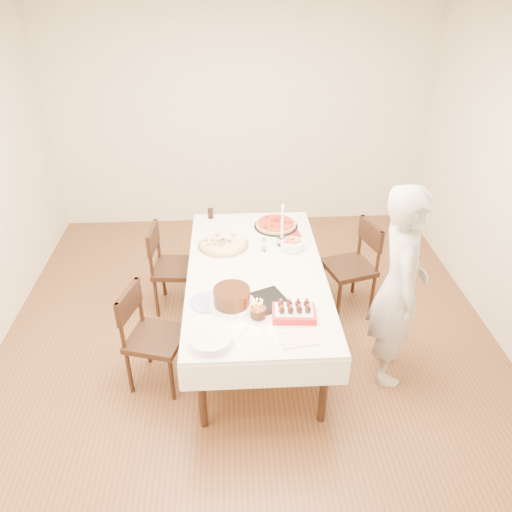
{
  "coord_description": "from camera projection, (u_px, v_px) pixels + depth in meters",
  "views": [
    {
      "loc": [
        -0.13,
        -3.39,
        3.04
      ],
      "look_at": [
        0.06,
        0.09,
        0.89
      ],
      "focal_mm": 35.0,
      "sensor_mm": 36.0,
      "label": 1
    }
  ],
  "objects": [
    {
      "name": "pasta_bowl",
      "position": [
        292.0,
        245.0,
        4.46
      ],
      "size": [
        0.27,
        0.27,
        0.07
      ],
      "primitive_type": "cylinder",
      "rotation": [
        0.0,
        0.0,
        0.42
      ],
      "color": "white",
      "rests_on": "dining_table"
    },
    {
      "name": "wall_back",
      "position": [
        240.0,
        117.0,
        5.9
      ],
      "size": [
        4.5,
        0.04,
        2.7
      ],
      "primitive_type": "cube",
      "color": "beige",
      "rests_on": "floor"
    },
    {
      "name": "chair_left_savory",
      "position": [
        176.0,
        268.0,
        4.77
      ],
      "size": [
        0.49,
        0.49,
        0.88
      ],
      "primitive_type": null,
      "rotation": [
        0.0,
        0.0,
        3.06
      ],
      "color": "#321A10",
      "rests_on": "floor"
    },
    {
      "name": "person",
      "position": [
        399.0,
        287.0,
        3.8
      ],
      "size": [
        0.49,
        0.67,
        1.69
      ],
      "primitive_type": "imported",
      "rotation": [
        0.0,
        0.0,
        1.43
      ],
      "color": "beige",
      "rests_on": "floor"
    },
    {
      "name": "layer_cake",
      "position": [
        232.0,
        297.0,
        3.74
      ],
      "size": [
        0.46,
        0.46,
        0.14
      ],
      "primitive_type": "cylinder",
      "rotation": [
        0.0,
        0.0,
        -0.36
      ],
      "color": "#381B0E",
      "rests_on": "dining_table"
    },
    {
      "name": "taper_candle",
      "position": [
        282.0,
        225.0,
        4.43
      ],
      "size": [
        0.12,
        0.12,
        0.41
      ],
      "primitive_type": "cylinder",
      "rotation": [
        0.0,
        0.0,
        0.37
      ],
      "color": "white",
      "rests_on": "dining_table"
    },
    {
      "name": "box_lid",
      "position": [
        298.0,
        339.0,
        3.44
      ],
      "size": [
        0.28,
        0.21,
        0.02
      ],
      "primitive_type": "cube",
      "rotation": [
        0.0,
        0.0,
        0.14
      ],
      "color": "beige",
      "rests_on": "dining_table"
    },
    {
      "name": "pizza_pepperoni",
      "position": [
        276.0,
        224.0,
        4.83
      ],
      "size": [
        0.43,
        0.43,
        0.04
      ],
      "primitive_type": "cylinder",
      "rotation": [
        0.0,
        0.0,
        0.02
      ],
      "color": "red",
      "rests_on": "dining_table"
    },
    {
      "name": "chair_left_dessert",
      "position": [
        156.0,
        338.0,
        3.91
      ],
      "size": [
        0.56,
        0.56,
        0.88
      ],
      "primitive_type": null,
      "rotation": [
        0.0,
        0.0,
        2.86
      ],
      "color": "#321A10",
      "rests_on": "floor"
    },
    {
      "name": "shaker_pair",
      "position": [
        264.0,
        246.0,
        4.42
      ],
      "size": [
        0.1,
        0.1,
        0.1
      ],
      "primitive_type": null,
      "rotation": [
        0.0,
        0.0,
        0.2
      ],
      "color": "white",
      "rests_on": "dining_table"
    },
    {
      "name": "cake_board",
      "position": [
        266.0,
        302.0,
        3.81
      ],
      "size": [
        0.41,
        0.41,
        0.01
      ],
      "primitive_type": "cube",
      "rotation": [
        0.0,
        0.0,
        0.42
      ],
      "color": "black",
      "rests_on": "dining_table"
    },
    {
      "name": "ceiling",
      "position": [
        247.0,
        15.0,
        3.07
      ],
      "size": [
        5.0,
        5.0,
        0.0
      ],
      "primitive_type": "plane",
      "rotation": [
        3.14,
        0.0,
        0.0
      ],
      "color": "white",
      "rests_on": "wall_back"
    },
    {
      "name": "floor",
      "position": [
        250.0,
        346.0,
        4.48
      ],
      "size": [
        5.0,
        5.0,
        0.0
      ],
      "primitive_type": "plane",
      "color": "brown",
      "rests_on": "ground"
    },
    {
      "name": "cola_glass",
      "position": [
        210.0,
        213.0,
        4.97
      ],
      "size": [
        0.06,
        0.06,
        0.1
      ],
      "primitive_type": "cylinder",
      "rotation": [
        0.0,
        0.0,
        -0.14
      ],
      "color": "black",
      "rests_on": "dining_table"
    },
    {
      "name": "birthday_cake",
      "position": [
        258.0,
        308.0,
        3.61
      ],
      "size": [
        0.13,
        0.13,
        0.13
      ],
      "primitive_type": "cylinder",
      "rotation": [
        0.0,
        0.0,
        -0.14
      ],
      "color": "#3B1F10",
      "rests_on": "dining_table"
    },
    {
      "name": "strawberry_box",
      "position": [
        294.0,
        312.0,
        3.63
      ],
      "size": [
        0.33,
        0.23,
        0.08
      ],
      "primitive_type": null,
      "rotation": [
        0.0,
        0.0,
        -0.07
      ],
      "color": "red",
      "rests_on": "dining_table"
    },
    {
      "name": "china_plate",
      "position": [
        208.0,
        302.0,
        3.79
      ],
      "size": [
        0.29,
        0.29,
        0.01
      ],
      "primitive_type": "cylinder",
      "rotation": [
        0.0,
        0.0,
        -0.02
      ],
      "color": "white",
      "rests_on": "dining_table"
    },
    {
      "name": "dining_table",
      "position": [
        256.0,
        306.0,
        4.37
      ],
      "size": [
        1.52,
        2.31,
        0.75
      ],
      "primitive_type": "cube",
      "rotation": [
        0.0,
        0.0,
        -0.19
      ],
      "color": "white",
      "rests_on": "floor"
    },
    {
      "name": "plate_stack",
      "position": [
        211.0,
        340.0,
        3.39
      ],
      "size": [
        0.39,
        0.39,
        0.06
      ],
      "primitive_type": "cylinder",
      "rotation": [
        0.0,
        0.0,
        0.34
      ],
      "color": "white",
      "rests_on": "dining_table"
    },
    {
      "name": "red_placemat",
      "position": [
        287.0,
        232.0,
        4.74
      ],
      "size": [
        0.26,
        0.26,
        0.01
      ],
      "primitive_type": "cube",
      "rotation": [
        0.0,
        0.0,
        0.14
      ],
      "color": "#B21E1E",
      "rests_on": "dining_table"
    },
    {
      "name": "chair_right_savory",
      "position": [
        349.0,
        267.0,
        4.76
      ],
      "size": [
        0.57,
        0.57,
        0.9
      ],
      "primitive_type": null,
      "rotation": [
        0.0,
        0.0,
        0.28
      ],
      "color": "#321A10",
      "rests_on": "floor"
    },
    {
      "name": "pizza_white",
      "position": [
        223.0,
        244.0,
        4.51
      ],
      "size": [
        0.57,
        0.57,
        0.04
      ],
      "primitive_type": "cylinder",
      "rotation": [
        0.0,
        0.0,
        -0.28
      ],
      "color": "beige",
      "rests_on": "dining_table"
    }
  ]
}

